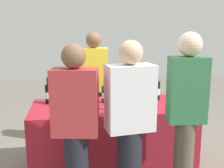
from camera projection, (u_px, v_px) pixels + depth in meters
ground_plane at (112, 167)px, 3.32m from camera, size 12.00×12.00×0.00m
tasting_table at (112, 137)px, 3.24m from camera, size 1.85×0.81×0.79m
wine_bottle_0 at (49, 94)px, 3.20m from camera, size 0.08×0.08×0.32m
wine_bottle_1 at (62, 95)px, 3.19m from camera, size 0.08×0.08×0.31m
wine_bottle_2 at (80, 94)px, 3.25m from camera, size 0.07×0.07×0.31m
wine_bottle_3 at (105, 94)px, 3.25m from camera, size 0.07×0.07×0.29m
wine_bottle_4 at (135, 91)px, 3.31m from camera, size 0.07×0.07×0.33m
wine_bottle_5 at (148, 93)px, 3.28m from camera, size 0.08×0.08×0.31m
wine_bottle_6 at (157, 90)px, 3.38m from camera, size 0.08×0.08×0.32m
wine_glass_0 at (69, 101)px, 2.93m from camera, size 0.06×0.06×0.14m
wine_glass_1 at (86, 101)px, 2.98m from camera, size 0.07×0.07×0.13m
wine_glass_2 at (94, 99)px, 3.05m from camera, size 0.07×0.07×0.13m
wine_glass_3 at (108, 101)px, 2.96m from camera, size 0.07×0.07×0.14m
wine_glass_4 at (121, 99)px, 3.05m from camera, size 0.07×0.07×0.14m
wine_glass_5 at (149, 98)px, 3.14m from camera, size 0.06×0.06×0.13m
server_pouring at (94, 85)px, 3.82m from camera, size 0.41×0.25×1.62m
guest_0 at (76, 126)px, 2.35m from camera, size 0.42×0.28×1.55m
guest_1 at (130, 123)px, 2.42m from camera, size 0.44×0.28×1.57m
guest_2 at (186, 111)px, 2.53m from camera, size 0.36×0.22×1.64m
menu_board at (138, 107)px, 4.26m from camera, size 0.57×0.10×0.90m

